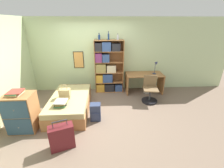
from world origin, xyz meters
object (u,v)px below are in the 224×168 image
(suitcase, at_px, (62,137))
(magazine_pile_on_dresser, at_px, (15,93))
(bed, at_px, (70,103))
(bottle_green, at_px, (99,37))
(desk_lamp, at_px, (156,65))
(backpack, at_px, (95,112))
(bottle_brown, at_px, (109,36))
(book_stack_on_bed, at_px, (61,103))
(waste_bin, at_px, (147,89))
(bookcase, at_px, (107,68))
(bottle_clear, at_px, (118,37))
(handbag, at_px, (65,93))
(desk_chair, at_px, (150,94))
(desk, at_px, (144,79))
(dresser, at_px, (22,113))

(suitcase, xyz_separation_m, magazine_pile_on_dresser, (-1.10, 0.67, 0.71))
(bed, relative_size, bottle_green, 8.45)
(desk_lamp, distance_m, backpack, 2.76)
(magazine_pile_on_dresser, relative_size, bottle_brown, 1.36)
(bed, xyz_separation_m, book_stack_on_bed, (-0.11, -0.49, 0.30))
(suitcase, xyz_separation_m, desk_lamp, (2.71, 2.56, 0.77))
(waste_bin, bearing_deg, magazine_pile_on_dresser, -152.67)
(bed, bearing_deg, bottle_brown, 48.35)
(waste_bin, bearing_deg, bookcase, 171.56)
(bottle_clear, distance_m, desk_lamp, 1.64)
(handbag, xyz_separation_m, magazine_pile_on_dresser, (-0.89, -0.66, 0.37))
(bottle_clear, xyz_separation_m, desk_lamp, (1.35, -0.15, -0.91))
(bed, bearing_deg, bottle_green, 57.60)
(bookcase, bearing_deg, bottle_clear, -2.56)
(bottle_green, bearing_deg, bottle_brown, -6.80)
(bottle_green, distance_m, desk_chair, 2.51)
(book_stack_on_bed, bearing_deg, desk, 32.58)
(suitcase, relative_size, bottle_green, 3.04)
(dresser, relative_size, magazine_pile_on_dresser, 2.45)
(bed, bearing_deg, desk_chair, 9.99)
(suitcase, height_order, waste_bin, suitcase)
(handbag, height_order, backpack, handbag)
(suitcase, xyz_separation_m, waste_bin, (2.45, 2.50, -0.14))
(bookcase, height_order, desk_chair, bookcase)
(bookcase, height_order, bottle_green, bottle_green)
(bottle_green, bearing_deg, magazine_pile_on_dresser, -131.20)
(dresser, bearing_deg, bookcase, 45.66)
(magazine_pile_on_dresser, height_order, bottle_clear, bottle_clear)
(bookcase, bearing_deg, bed, -130.14)
(bottle_clear, height_order, desk_lamp, bottle_clear)
(bed, bearing_deg, desk, 25.17)
(bottle_clear, bearing_deg, desk_lamp, -6.25)
(bottle_clear, bearing_deg, bottle_green, 173.47)
(book_stack_on_bed, bearing_deg, bottle_brown, 54.54)
(book_stack_on_bed, relative_size, desk_chair, 0.43)
(bottle_brown, bearing_deg, waste_bin, -9.53)
(bottle_clear, relative_size, desk_chair, 0.24)
(handbag, relative_size, desk, 0.31)
(bottle_clear, bearing_deg, desk_chair, -40.44)
(bottle_brown, relative_size, desk, 0.21)
(backpack, bearing_deg, bookcase, 79.05)
(desk, bearing_deg, dresser, -150.30)
(bookcase, xyz_separation_m, desk_chair, (1.37, -0.87, -0.62))
(waste_bin, bearing_deg, desk, 150.91)
(bottle_brown, bearing_deg, bottle_clear, -6.24)
(magazine_pile_on_dresser, xyz_separation_m, bottle_clear, (2.46, 2.04, 0.98))
(suitcase, bearing_deg, desk_lamp, 43.31)
(desk_lamp, height_order, waste_bin, desk_lamp)
(dresser, height_order, desk_lamp, desk_lamp)
(desk, relative_size, waste_bin, 5.39)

